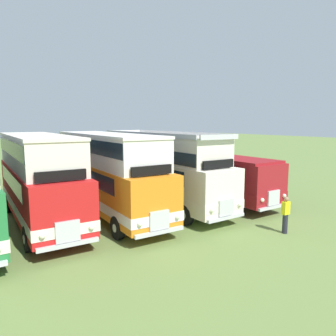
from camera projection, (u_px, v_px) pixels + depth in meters
The scene contains 6 objects.
ground_plane at pixel (79, 220), 16.91m from camera, with size 200.00×200.00×0.00m, color olive.
bus_third_in_row at pixel (39, 176), 15.97m from camera, with size 2.70×10.14×4.49m.
bus_fourth_in_row at pixel (107, 170), 17.68m from camera, with size 2.67×11.02×4.49m.
bus_fifth_in_row at pixel (161, 167), 19.71m from camera, with size 2.82×11.33×4.52m.
bus_sixth_in_row at pixel (212, 174), 21.10m from camera, with size 2.73×9.87×2.99m.
marshal_person at pixel (285, 215), 14.77m from camera, with size 0.36×0.24×1.73m.
Camera 1 is at (-4.86, -16.31, 5.10)m, focal length 34.39 mm.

